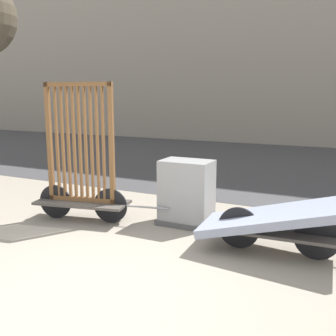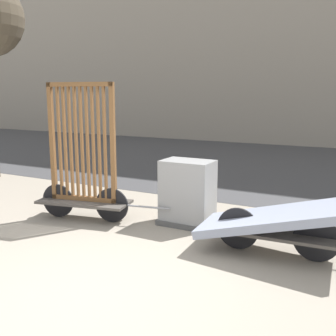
% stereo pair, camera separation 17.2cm
% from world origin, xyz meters
% --- Properties ---
extents(ground_plane, '(60.00, 60.00, 0.00)m').
position_xyz_m(ground_plane, '(0.00, 0.00, 0.00)').
color(ground_plane, gray).
extents(road_strip, '(56.00, 9.24, 0.01)m').
position_xyz_m(road_strip, '(0.00, 8.54, 0.00)').
color(road_strip, '#424244').
rests_on(road_strip, ground_plane).
extents(bike_cart_with_bedframe, '(2.21, 0.85, 2.20)m').
position_xyz_m(bike_cart_with_bedframe, '(-1.53, 1.94, 0.78)').
color(bike_cart_with_bedframe, '#4C4742').
rests_on(bike_cart_with_bedframe, ground_plane).
extents(bike_cart_with_mattress, '(2.44, 1.00, 0.79)m').
position_xyz_m(bike_cart_with_mattress, '(1.54, 1.94, 0.45)').
color(bike_cart_with_mattress, '#4C4742').
rests_on(bike_cart_with_mattress, ground_plane).
extents(utility_cabinet, '(0.84, 0.57, 1.02)m').
position_xyz_m(utility_cabinet, '(0.04, 2.51, 0.47)').
color(utility_cabinet, '#4C4C4C').
rests_on(utility_cabinet, ground_plane).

